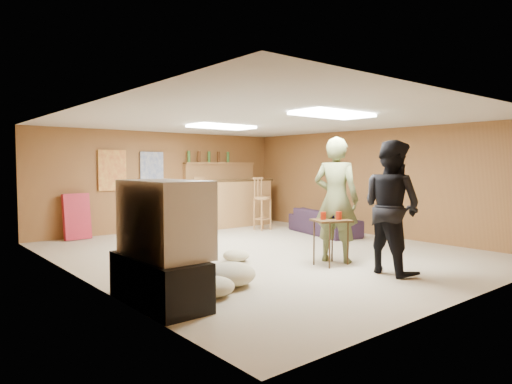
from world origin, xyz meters
TOP-DOWN VIEW (x-y plane):
  - ground at (0.00, 0.00)m, footprint 7.00×7.00m
  - ceiling at (0.00, 0.00)m, footprint 6.00×7.00m
  - wall_back at (0.00, 3.50)m, footprint 6.00×0.02m
  - wall_front at (0.00, -3.50)m, footprint 6.00×0.02m
  - wall_left at (-3.00, 0.00)m, footprint 0.02×7.00m
  - wall_right at (3.00, 0.00)m, footprint 0.02×7.00m
  - tv_stand at (-2.72, -1.50)m, footprint 0.55×1.30m
  - dvd_box at (-2.50, -1.50)m, footprint 0.35×0.50m
  - tv_body at (-2.65, -1.50)m, footprint 0.60×1.10m
  - tv_screen at (-2.34, -1.50)m, footprint 0.02×0.95m
  - bar_counter at (1.50, 2.95)m, footprint 2.00×0.60m
  - bar_lip at (1.50, 2.70)m, footprint 2.10×0.12m
  - bar_shelf at (1.50, 3.40)m, footprint 2.00×0.18m
  - bar_backing at (1.50, 3.42)m, footprint 2.00×0.14m
  - poster_left at (-1.20, 3.46)m, footprint 0.60×0.03m
  - poster_right at (-0.30, 3.46)m, footprint 0.55×0.03m
  - folding_chair_stack at (-2.00, 3.30)m, footprint 0.50×0.26m
  - ceiling_panel_front at (0.00, -1.50)m, footprint 1.20×0.60m
  - ceiling_panel_back at (0.00, 1.20)m, footprint 1.20×0.60m
  - person_olive at (0.34, -1.28)m, footprint 0.68×0.80m
  - person_black at (0.36, -2.23)m, footprint 0.78×0.94m
  - sofa at (2.28, 0.70)m, footprint 1.10×1.90m
  - tray_table at (0.11, -1.39)m, footprint 0.63×0.57m
  - cup_red_near at (0.00, -1.33)m, footprint 0.08×0.08m
  - cup_red_far at (0.17, -1.48)m, footprint 0.09×0.09m
  - cup_blue at (0.24, -1.28)m, footprint 0.09×0.09m
  - bar_stool_left at (0.56, 2.74)m, footprint 0.47×0.47m
  - bar_stool_right at (1.67, 2.00)m, footprint 0.52×0.52m
  - cushion_near_tv at (-1.71, -1.39)m, footprint 0.77×0.77m
  - cushion_mid at (-0.82, -0.32)m, footprint 0.52×0.52m
  - cushion_far at (-2.12, -1.63)m, footprint 0.50×0.50m
  - bottle_row at (1.16, 3.38)m, footprint 1.20×0.08m

SIDE VIEW (x-z plane):
  - ground at x=0.00m, z-range 0.00..0.00m
  - cushion_mid at x=-0.82m, z-range 0.00..0.18m
  - cushion_far at x=-2.12m, z-range 0.00..0.22m
  - cushion_near_tv at x=-1.71m, z-range 0.00..0.28m
  - dvd_box at x=-2.50m, z-range 0.11..0.19m
  - tv_stand at x=-2.72m, z-range 0.00..0.50m
  - sofa at x=2.28m, z-range 0.00..0.52m
  - tray_table at x=0.11m, z-range 0.00..0.67m
  - folding_chair_stack at x=-2.00m, z-range -0.01..0.91m
  - bar_counter at x=1.50m, z-range 0.00..1.10m
  - bar_stool_left at x=0.56m, z-range 0.00..1.27m
  - bar_stool_right at x=1.67m, z-range 0.00..1.30m
  - cup_red_near at x=0.00m, z-range 0.67..0.78m
  - cup_blue at x=0.24m, z-range 0.67..0.78m
  - cup_red_far at x=0.17m, z-range 0.67..0.79m
  - person_black at x=0.36m, z-range 0.00..1.79m
  - tv_body at x=-2.65m, z-range 0.50..1.30m
  - tv_screen at x=-2.34m, z-range 0.57..1.23m
  - person_olive at x=0.34m, z-range 0.00..1.88m
  - wall_back at x=0.00m, z-range 0.00..2.20m
  - wall_front at x=0.00m, z-range 0.00..2.20m
  - wall_left at x=-3.00m, z-range 0.00..2.20m
  - wall_right at x=3.00m, z-range 0.00..2.20m
  - bar_lip at x=1.50m, z-range 1.08..1.12m
  - bar_backing at x=1.50m, z-range 0.90..1.50m
  - poster_left at x=-1.20m, z-range 0.93..1.78m
  - poster_right at x=-0.30m, z-range 0.95..1.75m
  - bar_shelf at x=1.50m, z-range 1.48..1.52m
  - bottle_row at x=1.16m, z-range 1.52..1.78m
  - ceiling_panel_front at x=0.00m, z-range 2.15..2.19m
  - ceiling_panel_back at x=0.00m, z-range 2.15..2.19m
  - ceiling at x=0.00m, z-range 2.19..2.21m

